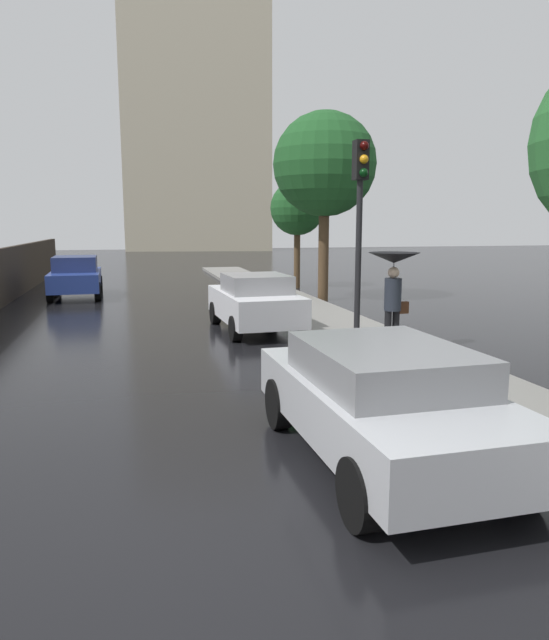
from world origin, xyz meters
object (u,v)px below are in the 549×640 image
at_px(car_white_far_ahead, 255,302).
at_px(street_tree_near, 325,165).
at_px(traffic_light, 360,207).
at_px(car_blue_near_kerb, 76,276).
at_px(pedestrian_with_umbrella_near, 394,274).
at_px(car_silver_mid_road, 383,399).
at_px(street_tree_far, 297,209).

xyz_separation_m(car_white_far_ahead, street_tree_near, (3.57, 5.23, 3.95)).
distance_m(traffic_light, street_tree_near, 9.12).
distance_m(car_white_far_ahead, traffic_light, 4.37).
bearing_deg(traffic_light, car_blue_near_kerb, 118.73).
bearing_deg(pedestrian_with_umbrella_near, car_silver_mid_road, -121.15).
distance_m(traffic_light, street_tree_far, 13.12).
height_order(traffic_light, street_tree_near, street_tree_near).
relative_size(car_silver_mid_road, traffic_light, 0.99).
relative_size(car_blue_near_kerb, car_white_far_ahead, 1.06).
xyz_separation_m(car_silver_mid_road, street_tree_far, (4.10, 17.85, 2.59)).
distance_m(car_silver_mid_road, car_white_far_ahead, 8.42).
bearing_deg(car_white_far_ahead, street_tree_far, 65.30).
xyz_separation_m(car_blue_near_kerb, car_silver_mid_road, (4.75, -16.69, -0.04)).
relative_size(car_white_far_ahead, pedestrian_with_umbrella_near, 1.95).
height_order(car_blue_near_kerb, street_tree_far, street_tree_far).
xyz_separation_m(car_white_far_ahead, traffic_light, (1.39, -3.46, 2.28)).
relative_size(traffic_light, street_tree_near, 0.64).
bearing_deg(car_silver_mid_road, pedestrian_with_umbrella_near, 62.45).
bearing_deg(street_tree_near, pedestrian_with_umbrella_near, -99.75).
distance_m(car_blue_near_kerb, pedestrian_with_umbrella_near, 13.94).
bearing_deg(street_tree_far, street_tree_near, -93.22).
bearing_deg(car_white_far_ahead, traffic_light, -70.90).
bearing_deg(street_tree_far, car_white_far_ahead, -111.98).
relative_size(pedestrian_with_umbrella_near, traffic_light, 0.48).
distance_m(car_silver_mid_road, traffic_light, 5.71).
height_order(pedestrian_with_umbrella_near, street_tree_far, street_tree_far).
bearing_deg(car_blue_near_kerb, street_tree_far, -174.08).
xyz_separation_m(car_blue_near_kerb, pedestrian_with_umbrella_near, (7.08, -11.97, 0.93)).
distance_m(car_blue_near_kerb, car_silver_mid_road, 17.35).
height_order(car_silver_mid_road, street_tree_near, street_tree_near).
bearing_deg(car_blue_near_kerb, car_white_far_ahead, 119.80).
xyz_separation_m(car_blue_near_kerb, traffic_light, (6.43, -11.73, 2.25)).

